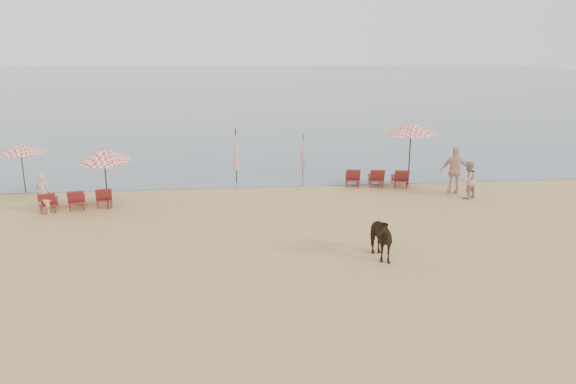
# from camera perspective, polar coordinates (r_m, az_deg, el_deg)

# --- Properties ---
(ground) EXTENTS (120.00, 120.00, 0.00)m
(ground) POSITION_cam_1_polar(r_m,az_deg,el_deg) (14.58, 2.06, -9.20)
(ground) COLOR tan
(ground) RESTS_ON ground
(sea) EXTENTS (160.00, 140.00, 0.06)m
(sea) POSITION_cam_1_polar(r_m,az_deg,el_deg) (93.40, -4.86, 11.08)
(sea) COLOR #51606B
(sea) RESTS_ON ground
(lounger_cluster_left) EXTENTS (2.77, 1.99, 0.55)m
(lounger_cluster_left) POSITION_cam_1_polar(r_m,az_deg,el_deg) (22.23, -20.69, -0.63)
(lounger_cluster_left) COLOR maroon
(lounger_cluster_left) RESTS_ON ground
(lounger_cluster_right) EXTENTS (2.86, 1.98, 0.58)m
(lounger_cluster_right) POSITION_cam_1_polar(r_m,az_deg,el_deg) (24.40, 8.96, 1.51)
(lounger_cluster_right) COLOR maroon
(lounger_cluster_right) RESTS_ON ground
(umbrella_open_left_a) EXTENTS (1.80, 1.80, 2.05)m
(umbrella_open_left_a) POSITION_cam_1_polar(r_m,az_deg,el_deg) (25.21, -25.55, 4.00)
(umbrella_open_left_a) COLOR black
(umbrella_open_left_a) RESTS_ON ground
(umbrella_open_left_b) EXTENTS (1.85, 1.89, 2.36)m
(umbrella_open_left_b) POSITION_cam_1_polar(r_m,az_deg,el_deg) (21.44, -18.21, 3.60)
(umbrella_open_left_b) COLOR black
(umbrella_open_left_b) RESTS_ON ground
(umbrella_open_right) EXTENTS (2.27, 2.27, 2.76)m
(umbrella_open_right) POSITION_cam_1_polar(r_m,az_deg,el_deg) (24.45, 12.39, 6.36)
(umbrella_open_right) COLOR black
(umbrella_open_right) RESTS_ON ground
(umbrella_closed_left) EXTENTS (0.24, 0.24, 1.97)m
(umbrella_closed_left) POSITION_cam_1_polar(r_m,az_deg,el_deg) (25.76, 1.54, 4.23)
(umbrella_closed_left) COLOR black
(umbrella_closed_left) RESTS_ON ground
(umbrella_closed_right) EXTENTS (0.29, 0.29, 2.40)m
(umbrella_closed_right) POSITION_cam_1_polar(r_m,az_deg,el_deg) (24.59, -5.32, 4.30)
(umbrella_closed_right) COLOR black
(umbrella_closed_right) RESTS_ON ground
(cow) EXTENTS (0.91, 1.62, 1.29)m
(cow) POSITION_cam_1_polar(r_m,az_deg,el_deg) (16.14, 9.05, -4.49)
(cow) COLOR black
(cow) RESTS_ON ground
(beachgoer_left) EXTENTS (0.62, 0.48, 1.53)m
(beachgoer_left) POSITION_cam_1_polar(r_m,az_deg,el_deg) (21.87, -23.61, -0.13)
(beachgoer_left) COLOR tan
(beachgoer_left) RESTS_ON ground
(beachgoer_right_a) EXTENTS (0.91, 0.84, 1.50)m
(beachgoer_right_a) POSITION_cam_1_polar(r_m,az_deg,el_deg) (23.20, 17.81, 1.18)
(beachgoer_right_a) COLOR tan
(beachgoer_right_a) RESTS_ON ground
(beachgoer_right_b) EXTENTS (1.21, 0.70, 1.93)m
(beachgoer_right_b) POSITION_cam_1_polar(r_m,az_deg,el_deg) (23.73, 16.61, 2.10)
(beachgoer_right_b) COLOR tan
(beachgoer_right_b) RESTS_ON ground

